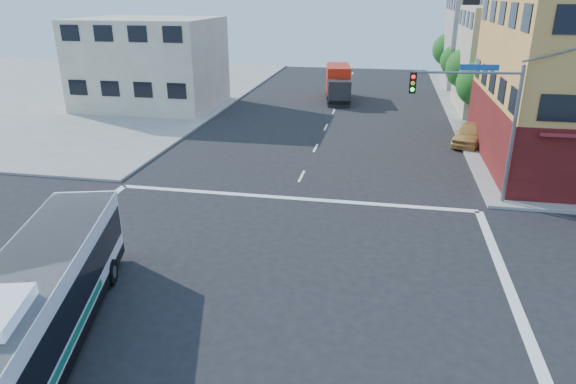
# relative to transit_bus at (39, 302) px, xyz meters

# --- Properties ---
(ground) EXTENTS (120.00, 120.00, 0.00)m
(ground) POSITION_rel_transit_bus_xyz_m (5.09, 3.86, -1.61)
(ground) COLOR black
(ground) RESTS_ON ground
(sidewalk_nw) EXTENTS (50.00, 50.00, 0.15)m
(sidewalk_nw) POSITION_rel_transit_bus_xyz_m (-29.91, 38.86, -1.54)
(sidewalk_nw) COLOR gray
(sidewalk_nw) RESTS_ON ground
(building_east_near) EXTENTS (12.06, 10.06, 9.00)m
(building_east_near) POSITION_rel_transit_bus_xyz_m (22.07, 37.84, 2.89)
(building_east_near) COLOR tan
(building_east_near) RESTS_ON ground
(building_east_far) EXTENTS (12.06, 10.06, 10.00)m
(building_east_far) POSITION_rel_transit_bus_xyz_m (22.07, 51.83, 3.39)
(building_east_far) COLOR gray
(building_east_far) RESTS_ON ground
(building_west) EXTENTS (12.06, 10.06, 8.00)m
(building_west) POSITION_rel_transit_bus_xyz_m (-11.93, 33.84, 2.39)
(building_west) COLOR beige
(building_west) RESTS_ON ground
(signal_mast_ne) EXTENTS (7.91, 1.13, 8.07)m
(signal_mast_ne) POSITION_rel_transit_bus_xyz_m (14.17, 14.47, 3.37)
(signal_mast_ne) COLOR slate
(signal_mast_ne) RESTS_ON ground
(street_tree_a) EXTENTS (3.60, 3.60, 5.53)m
(street_tree_a) POSITION_rel_transit_bus_xyz_m (16.99, 31.78, 1.98)
(street_tree_a) COLOR #3C2216
(street_tree_a) RESTS_ON ground
(street_tree_b) EXTENTS (3.80, 3.80, 5.79)m
(street_tree_b) POSITION_rel_transit_bus_xyz_m (16.99, 39.78, 2.14)
(street_tree_b) COLOR #3C2216
(street_tree_b) RESTS_ON ground
(street_tree_c) EXTENTS (3.40, 3.40, 5.29)m
(street_tree_c) POSITION_rel_transit_bus_xyz_m (16.99, 47.78, 1.85)
(street_tree_c) COLOR #3C2216
(street_tree_c) RESTS_ON ground
(street_tree_d) EXTENTS (4.00, 4.00, 6.03)m
(street_tree_d) POSITION_rel_transit_bus_xyz_m (16.99, 55.78, 2.27)
(street_tree_d) COLOR #3C2216
(street_tree_d) RESTS_ON ground
(transit_bus) EXTENTS (5.31, 11.35, 3.29)m
(transit_bus) POSITION_rel_transit_bus_xyz_m (0.00, 0.00, 0.00)
(transit_bus) COLOR black
(transit_bus) RESTS_ON ground
(box_truck) EXTENTS (3.14, 7.62, 3.33)m
(box_truck) POSITION_rel_transit_bus_xyz_m (4.92, 40.08, 0.00)
(box_truck) COLOR #242428
(box_truck) RESTS_ON ground
(parked_car) EXTENTS (3.14, 4.90, 1.55)m
(parked_car) POSITION_rel_transit_bus_xyz_m (15.67, 25.75, -0.83)
(parked_car) COLOR gold
(parked_car) RESTS_ON ground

